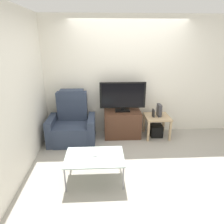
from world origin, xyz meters
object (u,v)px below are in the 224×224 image
side_table (157,119)px  cell_phone (95,154)px  recliner_armchair (72,124)px  coffee_table (95,158)px  game_console (159,110)px  television (123,96)px  subwoofer_box (156,131)px  tv_stand (122,124)px  book_upright (153,113)px

side_table → cell_phone: (-1.35, -1.39, 0.00)m
recliner_armchair → coffee_table: recliner_armchair is taller
coffee_table → game_console: bearing=46.4°
television → game_console: television is taller
television → subwoofer_box: 1.12m
tv_stand → book_upright: size_ratio=5.01×
television → recliner_armchair: (-1.10, -0.18, -0.56)m
side_table → game_console: 0.22m
tv_stand → coffee_table: size_ratio=0.90×
book_upright → coffee_table: 1.92m
side_table → game_console: bearing=15.9°
subwoofer_box → cell_phone: bearing=-134.1°
cell_phone → coffee_table: bearing=-95.1°
side_table → book_upright: 0.19m
subwoofer_box → book_upright: bearing=-168.7°
book_upright → cell_phone: book_upright is taller
coffee_table → book_upright: bearing=48.7°
coffee_table → cell_phone: 0.07m
tv_stand → book_upright: book_upright is taller
television → subwoofer_box: bearing=-5.3°
recliner_armchair → subwoofer_box: 1.90m
recliner_armchair → coffee_table: size_ratio=1.20×
tv_stand → side_table: bearing=-3.9°
tv_stand → recliner_armchair: size_ratio=0.75×
subwoofer_box → game_console: (0.04, 0.01, 0.49)m
game_console → side_table: bearing=-164.1°
television → coffee_table: (-0.58, -1.53, -0.56)m
tv_stand → game_console: bearing=-3.0°
book_upright → game_console: 0.15m
tv_stand → game_console: (0.81, -0.04, 0.32)m
side_table → cell_phone: size_ratio=3.60×
game_console → coffee_table: 2.03m
book_upright → tv_stand: bearing=173.8°
side_table → subwoofer_box: side_table is taller
subwoofer_box → game_console: size_ratio=0.99×
tv_stand → book_upright: 0.73m
recliner_armchair → subwoofer_box: size_ratio=4.08×
recliner_armchair → coffee_table: (0.52, -1.35, 0.01)m
television → coffee_table: bearing=-110.9°
tv_stand → cell_phone: tv_stand is taller
coffee_table → cell_phone: (0.01, 0.07, 0.03)m
tv_stand → subwoofer_box: tv_stand is taller
subwoofer_box → coffee_table: 2.00m
recliner_armchair → coffee_table: bearing=-61.7°
television → cell_phone: bearing=-111.3°
tv_stand → side_table: (0.78, -0.05, 0.11)m
recliner_armchair → book_upright: size_ratio=6.71×
tv_stand → book_upright: (0.68, -0.07, 0.27)m
television → side_table: 0.94m
book_upright → recliner_armchair: bearing=-177.2°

